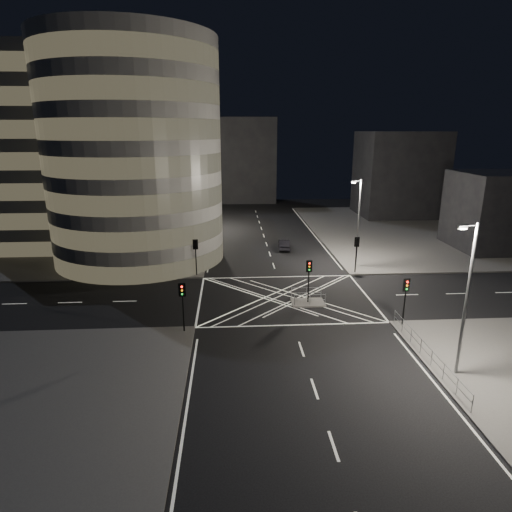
{
  "coord_description": "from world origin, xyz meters",
  "views": [
    {
      "loc": [
        -5.02,
        -37.74,
        15.35
      ],
      "look_at": [
        -2.46,
        4.06,
        3.0
      ],
      "focal_mm": 30.0,
      "sensor_mm": 36.0,
      "label": 1
    }
  ],
  "objects": [
    {
      "name": "sidewalk_far_right",
      "position": [
        29.0,
        27.0,
        0.07
      ],
      "size": [
        42.0,
        42.0,
        0.15
      ],
      "primitive_type": "cube",
      "color": "#585653",
      "rests_on": "ground"
    },
    {
      "name": "traffic_signal_island",
      "position": [
        2.0,
        -1.5,
        2.91
      ],
      "size": [
        0.55,
        0.22,
        4.0
      ],
      "color": "black",
      "rests_on": "central_island"
    },
    {
      "name": "sedan",
      "position": [
        2.1,
        17.19,
        0.67
      ],
      "size": [
        1.72,
        4.14,
        1.33
      ],
      "primitive_type": "imported",
      "rotation": [
        0.0,
        0.0,
        3.06
      ],
      "color": "black",
      "rests_on": "ground"
    },
    {
      "name": "railing_island_south",
      "position": [
        2.0,
        -2.4,
        0.7
      ],
      "size": [
        2.8,
        0.06,
        1.1
      ],
      "primitive_type": "cube",
      "color": "slate",
      "rests_on": "central_island"
    },
    {
      "name": "tree_d",
      "position": [
        -10.5,
        27.0,
        5.7
      ],
      "size": [
        4.95,
        4.95,
        8.41
      ],
      "color": "black",
      "rests_on": "sidewalk_far_left"
    },
    {
      "name": "traffic_signal_nr",
      "position": [
        8.8,
        -6.8,
        2.91
      ],
      "size": [
        0.55,
        0.22,
        4.0
      ],
      "color": "black",
      "rests_on": "sidewalk_near_right"
    },
    {
      "name": "street_lamp_right_near",
      "position": [
        9.44,
        -14.0,
        5.54
      ],
      "size": [
        1.25,
        0.25,
        10.0
      ],
      "color": "slate",
      "rests_on": "sidewalk_near_right"
    },
    {
      "name": "ground",
      "position": [
        0.0,
        0.0,
        0.0
      ],
      "size": [
        120.0,
        120.0,
        0.0
      ],
      "primitive_type": "plane",
      "color": "black",
      "rests_on": "ground"
    },
    {
      "name": "traffic_signal_fl",
      "position": [
        -8.8,
        6.8,
        2.91
      ],
      "size": [
        0.55,
        0.22,
        4.0
      ],
      "color": "black",
      "rests_on": "sidewalk_far_left"
    },
    {
      "name": "tree_c",
      "position": [
        -10.5,
        21.0,
        4.47
      ],
      "size": [
        4.57,
        4.57,
        6.95
      ],
      "color": "black",
      "rests_on": "sidewalk_far_left"
    },
    {
      "name": "building_right_far",
      "position": [
        26.0,
        40.0,
        7.65
      ],
      "size": [
        14.0,
        12.0,
        15.0
      ],
      "primitive_type": "cube",
      "color": "black",
      "rests_on": "sidewalk_far_right"
    },
    {
      "name": "traffic_signal_nl",
      "position": [
        -8.8,
        -6.8,
        2.91
      ],
      "size": [
        0.55,
        0.22,
        4.0
      ],
      "color": "black",
      "rests_on": "sidewalk_near_left"
    },
    {
      "name": "tree_e",
      "position": [
        -10.5,
        33.0,
        4.26
      ],
      "size": [
        4.18,
        4.18,
        6.52
      ],
      "color": "black",
      "rests_on": "sidewalk_far_left"
    },
    {
      "name": "office_tower_curved",
      "position": [
        -20.74,
        18.74,
        12.65
      ],
      "size": [
        30.0,
        29.0,
        27.2
      ],
      "color": "gray",
      "rests_on": "sidewalk_far_left"
    },
    {
      "name": "traffic_signal_fr",
      "position": [
        8.8,
        6.8,
        2.91
      ],
      "size": [
        0.55,
        0.22,
        4.0
      ],
      "color": "black",
      "rests_on": "sidewalk_far_right"
    },
    {
      "name": "central_island",
      "position": [
        2.0,
        -1.5,
        0.07
      ],
      "size": [
        3.0,
        2.0,
        0.15
      ],
      "primitive_type": "cube",
      "color": "slate",
      "rests_on": "ground"
    },
    {
      "name": "railing_island_north",
      "position": [
        2.0,
        -0.6,
        0.7
      ],
      "size": [
        2.8,
        0.06,
        1.1
      ],
      "primitive_type": "cube",
      "color": "slate",
      "rests_on": "central_island"
    },
    {
      "name": "street_lamp_right_far",
      "position": [
        9.44,
        9.0,
        5.54
      ],
      "size": [
        1.25,
        0.25,
        10.0
      ],
      "color": "slate",
      "rests_on": "sidewalk_far_right"
    },
    {
      "name": "railing_near_right",
      "position": [
        8.3,
        -12.15,
        0.7
      ],
      "size": [
        0.06,
        11.7,
        1.1
      ],
      "primitive_type": "cube",
      "color": "slate",
      "rests_on": "sidewalk_near_right"
    },
    {
      "name": "building_far_end",
      "position": [
        -4.0,
        58.0,
        9.0
      ],
      "size": [
        18.0,
        8.0,
        18.0
      ],
      "primitive_type": "cube",
      "color": "black",
      "rests_on": "ground"
    },
    {
      "name": "street_lamp_left_far",
      "position": [
        -9.44,
        30.0,
        5.54
      ],
      "size": [
        1.25,
        0.25,
        10.0
      ],
      "color": "slate",
      "rests_on": "sidewalk_far_left"
    },
    {
      "name": "tree_a",
      "position": [
        -10.5,
        9.0,
        4.28
      ],
      "size": [
        4.29,
        4.29,
        6.61
      ],
      "color": "black",
      "rests_on": "sidewalk_far_left"
    },
    {
      "name": "sidewalk_far_left",
      "position": [
        -29.0,
        27.0,
        0.07
      ],
      "size": [
        42.0,
        42.0,
        0.15
      ],
      "primitive_type": "cube",
      "color": "#585653",
      "rests_on": "ground"
    },
    {
      "name": "building_right_near",
      "position": [
        30.0,
        16.0,
        5.15
      ],
      "size": [
        10.0,
        10.0,
        10.0
      ],
      "primitive_type": "cube",
      "color": "black",
      "rests_on": "sidewalk_far_right"
    },
    {
      "name": "tree_b",
      "position": [
        -10.5,
        15.0,
        4.41
      ],
      "size": [
        4.21,
        4.21,
        6.7
      ],
      "color": "black",
      "rests_on": "sidewalk_far_left"
    },
    {
      "name": "office_block_rear",
      "position": [
        -22.0,
        42.0,
        11.15
      ],
      "size": [
        24.0,
        16.0,
        22.0
      ],
      "primitive_type": "cube",
      "color": "gray",
      "rests_on": "sidewalk_far_left"
    },
    {
      "name": "street_lamp_left_near",
      "position": [
        -9.44,
        12.0,
        5.54
      ],
      "size": [
        1.25,
        0.25,
        10.0
      ],
      "color": "slate",
      "rests_on": "sidewalk_far_left"
    }
  ]
}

